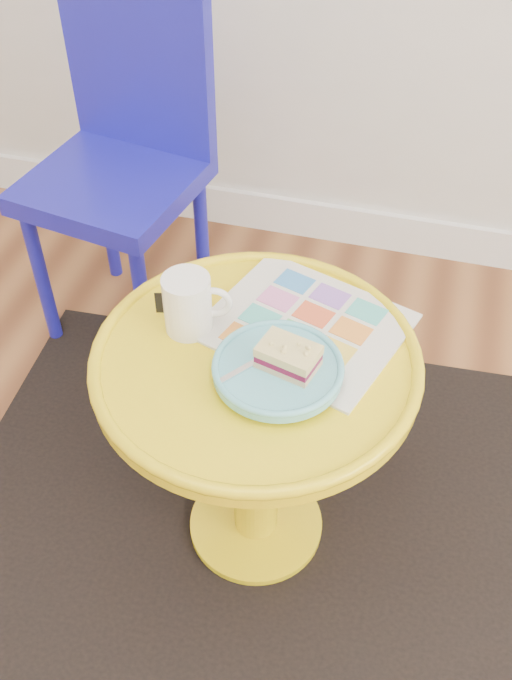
% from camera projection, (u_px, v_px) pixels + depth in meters
% --- Properties ---
extents(rug, '(1.36, 1.17, 0.01)m').
position_uv_depth(rug, '(256.00, 526.00, 1.59)').
color(rug, black).
rests_on(rug, ground).
extents(side_table, '(0.54, 0.54, 0.51)m').
position_uv_depth(side_table, '(256.00, 414.00, 1.34)').
color(side_table, yellow).
rests_on(side_table, ground).
extents(chair, '(0.42, 0.42, 0.83)m').
position_uv_depth(chair, '(124.00, 151.00, 1.76)').
color(chair, '#1B1AAB').
rests_on(chair, ground).
extents(newspaper, '(0.38, 0.35, 0.01)m').
position_uv_depth(newspaper, '(305.00, 325.00, 1.28)').
color(newspaper, silver).
rests_on(newspaper, side_table).
extents(mug, '(0.11, 0.08, 0.11)m').
position_uv_depth(mug, '(189.00, 302.00, 1.25)').
color(mug, white).
rests_on(mug, side_table).
extents(plate, '(0.21, 0.21, 0.02)m').
position_uv_depth(plate, '(278.00, 370.00, 1.19)').
color(plate, '#61BBCD').
rests_on(plate, newspaper).
extents(cake_slice, '(0.10, 0.08, 0.04)m').
position_uv_depth(cake_slice, '(288.00, 357.00, 1.17)').
color(cake_slice, '#D3BC8C').
rests_on(cake_slice, plate).
extents(fork, '(0.10, 0.12, 0.00)m').
position_uv_depth(fork, '(258.00, 361.00, 1.19)').
color(fork, silver).
rests_on(fork, plate).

